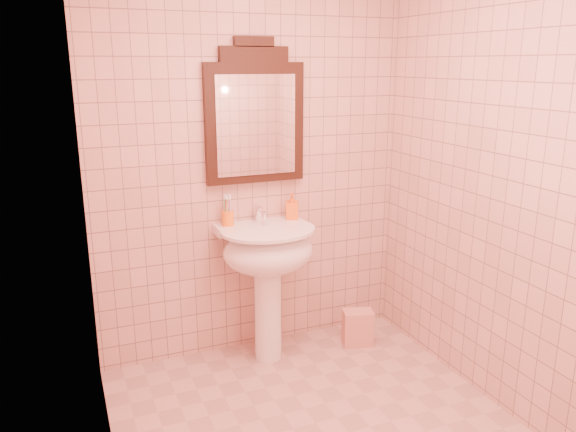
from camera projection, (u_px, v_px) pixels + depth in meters
name	position (u px, v px, depth m)	size (l,w,h in m)	color
back_wall	(252.00, 159.00, 3.47)	(2.00, 0.02, 2.50)	#DCA89A
pedestal_sink	(268.00, 260.00, 3.43)	(0.58, 0.58, 0.86)	white
faucet	(260.00, 214.00, 3.48)	(0.04, 0.16, 0.11)	white
mirror	(255.00, 117.00, 3.38)	(0.62, 0.06, 0.86)	black
toothbrush_cup	(228.00, 218.00, 3.42)	(0.07, 0.07, 0.17)	orange
soap_dispenser	(292.00, 206.00, 3.56)	(0.08, 0.08, 0.17)	orange
towel	(358.00, 328.00, 3.74)	(0.19, 0.13, 0.24)	#ED9E8B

